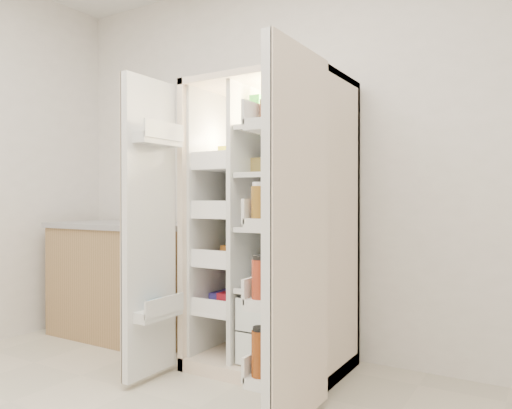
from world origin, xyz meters
The scene contains 5 objects.
wall_back centered at (0.00, 2.00, 1.35)m, with size 4.00×0.02×2.70m, color white.
refrigerator centered at (0.04, 1.65, 0.74)m, with size 0.92×0.70×1.80m.
freezer_door centered at (-0.48, 1.05, 0.89)m, with size 0.15×0.40×1.72m.
fridge_door centered at (0.50, 0.96, 0.87)m, with size 0.17×0.58×1.72m.
kitchen_counter centered at (-1.26, 1.64, 0.44)m, with size 1.21×0.64×0.88m.
Camera 1 is at (1.50, -1.05, 1.06)m, focal length 34.00 mm.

